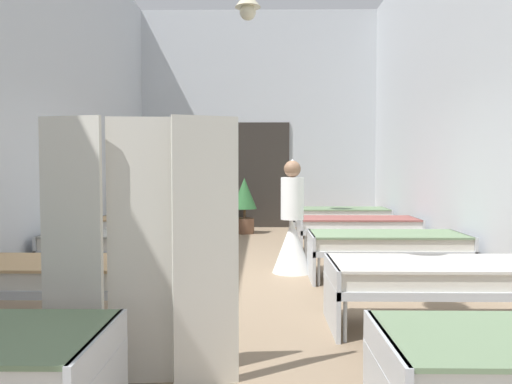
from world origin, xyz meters
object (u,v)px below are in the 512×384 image
bed_right_row_1 (440,278)px  bed_left_row_2 (124,243)px  bed_right_row_3 (358,226)px  nurse_near_aisle (292,232)px  bed_right_row_4 (340,215)px  potted_plant (244,201)px  bed_left_row_3 (156,226)px  privacy_screen (140,252)px  bed_right_row_2 (387,244)px  bed_left_row_1 (64,276)px  bed_left_row_4 (176,215)px

bed_right_row_1 → bed_left_row_2: bearing=149.9°
bed_right_row_3 → nurse_near_aisle: (-1.14, -1.49, 0.09)m
bed_right_row_3 → bed_right_row_1: bearing=-90.0°
bed_right_row_4 → potted_plant: (-1.91, 0.51, 0.24)m
bed_left_row_3 → privacy_screen: bearing=-79.1°
privacy_screen → bed_right_row_2: bearing=48.5°
bed_right_row_3 → potted_plant: (-1.91, 2.39, 0.24)m
bed_right_row_3 → nurse_near_aisle: size_ratio=1.28×
potted_plant → bed_left_row_2: bearing=-107.4°
privacy_screen → bed_left_row_1: bearing=124.6°
bed_left_row_3 → nurse_near_aisle: 2.58m
bed_left_row_3 → bed_left_row_1: bearing=-90.0°
bed_right_row_2 → bed_right_row_3: same height
nurse_near_aisle → potted_plant: 3.96m
bed_right_row_1 → potted_plant: bearing=107.2°
bed_left_row_1 → bed_left_row_3: bearing=90.0°
bed_right_row_4 → bed_left_row_3: bearing=-149.9°
bed_left_row_3 → bed_right_row_4: bearing=30.1°
bed_left_row_1 → bed_right_row_3: bearing=49.2°
bed_left_row_3 → potted_plant: 2.75m
bed_right_row_2 → bed_right_row_3: (0.00, 1.88, 0.00)m
bed_right_row_3 → nurse_near_aisle: 1.88m
bed_right_row_4 → nurse_near_aisle: (-1.14, -3.37, 0.09)m
bed_left_row_2 → bed_right_row_4: same height
bed_right_row_1 → bed_left_row_4: same height
bed_left_row_2 → bed_right_row_2: bearing=0.0°
bed_left_row_1 → bed_right_row_3: same height
bed_right_row_3 → bed_left_row_3: bearing=180.0°
bed_left_row_4 → privacy_screen: 6.89m
bed_left_row_2 → bed_left_row_3: size_ratio=1.00×
bed_left_row_1 → bed_right_row_4: size_ratio=1.00×
bed_right_row_2 → bed_left_row_4: size_ratio=1.00×
potted_plant → bed_right_row_1: bearing=-72.8°
bed_right_row_3 → nurse_near_aisle: bearing=-127.4°
bed_left_row_2 → nurse_near_aisle: bearing=10.5°
bed_right_row_1 → bed_left_row_1: bearing=180.0°
bed_left_row_4 → privacy_screen: (0.95, -6.81, 0.41)m
bed_left_row_4 → nurse_near_aisle: (2.11, -3.37, 0.09)m
bed_left_row_2 → bed_left_row_3: bearing=90.0°
bed_right_row_1 → bed_left_row_2: (-3.25, 1.88, 0.00)m
potted_plant → privacy_screen: (-0.39, -7.32, 0.17)m
bed_right_row_1 → bed_right_row_4: size_ratio=1.00×
bed_left_row_1 → bed_right_row_1: same height
bed_right_row_1 → nurse_near_aisle: (-1.14, 2.27, 0.09)m
bed_left_row_1 → nurse_near_aisle: bearing=47.2°
bed_left_row_1 → potted_plant: 6.31m
bed_left_row_3 → bed_right_row_4: size_ratio=1.00×
bed_right_row_2 → bed_right_row_3: size_ratio=1.00×
bed_right_row_2 → bed_left_row_4: bearing=130.8°
bed_right_row_2 → potted_plant: (-1.91, 4.28, 0.24)m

